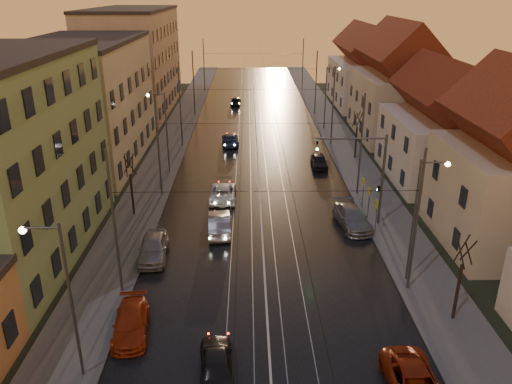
{
  "coord_description": "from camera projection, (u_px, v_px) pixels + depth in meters",
  "views": [
    {
      "loc": [
        -0.99,
        -16.55,
        16.94
      ],
      "look_at": [
        -0.41,
        19.38,
        2.22
      ],
      "focal_mm": 35.0,
      "sensor_mm": 36.0,
      "label": 1
    }
  ],
  "objects": [
    {
      "name": "road",
      "position": [
        257.0,
        143.0,
        58.75
      ],
      "size": [
        16.0,
        120.0,
        0.04
      ],
      "primitive_type": "cube",
      "color": "black",
      "rests_on": "ground"
    },
    {
      "name": "sidewalk_left",
      "position": [
        172.0,
        143.0,
        58.58
      ],
      "size": [
        4.0,
        120.0,
        0.15
      ],
      "primitive_type": "cube",
      "color": "#4C4C4C",
      "rests_on": "ground"
    },
    {
      "name": "sidewalk_right",
      "position": [
        341.0,
        142.0,
        58.88
      ],
      "size": [
        4.0,
        120.0,
        0.15
      ],
      "primitive_type": "cube",
      "color": "#4C4C4C",
      "rests_on": "ground"
    },
    {
      "name": "tram_rail_0",
      "position": [
        238.0,
        143.0,
        58.7
      ],
      "size": [
        0.06,
        120.0,
        0.03
      ],
      "primitive_type": "cube",
      "color": "gray",
      "rests_on": "road"
    },
    {
      "name": "tram_rail_1",
      "position": [
        250.0,
        143.0,
        58.72
      ],
      "size": [
        0.06,
        120.0,
        0.03
      ],
      "primitive_type": "cube",
      "color": "gray",
      "rests_on": "road"
    },
    {
      "name": "tram_rail_2",
      "position": [
        263.0,
        143.0,
        58.75
      ],
      "size": [
        0.06,
        120.0,
        0.03
      ],
      "primitive_type": "cube",
      "color": "gray",
      "rests_on": "road"
    },
    {
      "name": "tram_rail_3",
      "position": [
        275.0,
        143.0,
        58.77
      ],
      "size": [
        0.06,
        120.0,
        0.03
      ],
      "primitive_type": "cube",
      "color": "gray",
      "rests_on": "road"
    },
    {
      "name": "apartment_left_2",
      "position": [
        86.0,
        104.0,
        50.67
      ],
      "size": [
        10.0,
        20.0,
        12.0
      ],
      "primitive_type": "cube",
      "color": "#BAB590",
      "rests_on": "ground"
    },
    {
      "name": "apartment_left_3",
      "position": [
        134.0,
        62.0,
        72.49
      ],
      "size": [
        10.0,
        24.0,
        14.0
      ],
      "primitive_type": "cube",
      "color": "tan",
      "rests_on": "ground"
    },
    {
      "name": "house_right_2",
      "position": [
        442.0,
        131.0,
        46.15
      ],
      "size": [
        9.18,
        12.24,
        9.2
      ],
      "color": "beige",
      "rests_on": "ground"
    },
    {
      "name": "house_right_3",
      "position": [
        398.0,
        89.0,
        59.59
      ],
      "size": [
        9.18,
        14.28,
        11.5
      ],
      "color": "beige",
      "rests_on": "ground"
    },
    {
      "name": "house_right_4",
      "position": [
        365.0,
        72.0,
        76.53
      ],
      "size": [
        9.18,
        16.32,
        10.0
      ],
      "color": "beige",
      "rests_on": "ground"
    },
    {
      "name": "catenary_pole_l_1",
      "position": [
        115.0,
        225.0,
        28.24
      ],
      "size": [
        0.16,
        0.16,
        9.0
      ],
      "primitive_type": "cylinder",
      "color": "#595B60",
      "rests_on": "ground"
    },
    {
      "name": "catenary_pole_r_1",
      "position": [
        416.0,
        223.0,
        28.5
      ],
      "size": [
        0.16,
        0.16,
        9.0
      ],
      "primitive_type": "cylinder",
      "color": "#595B60",
      "rests_on": "ground"
    },
    {
      "name": "catenary_pole_l_2",
      "position": [
        158.0,
        147.0,
        42.12
      ],
      "size": [
        0.16,
        0.16,
        9.0
      ],
      "primitive_type": "cylinder",
      "color": "#595B60",
      "rests_on": "ground"
    },
    {
      "name": "catenary_pole_r_2",
      "position": [
        361.0,
        146.0,
        42.38
      ],
      "size": [
        0.16,
        0.16,
        9.0
      ],
      "primitive_type": "cylinder",
      "color": "#595B60",
      "rests_on": "ground"
    },
    {
      "name": "catenary_pole_l_3",
      "position": [
        180.0,
        108.0,
        56.0
      ],
      "size": [
        0.16,
        0.16,
        9.0
      ],
      "primitive_type": "cylinder",
      "color": "#595B60",
      "rests_on": "ground"
    },
    {
      "name": "catenary_pole_r_3",
      "position": [
        333.0,
        107.0,
        56.25
      ],
      "size": [
        0.16,
        0.16,
        9.0
      ],
      "primitive_type": "cylinder",
      "color": "#595B60",
      "rests_on": "ground"
    },
    {
      "name": "catenary_pole_l_4",
      "position": [
        194.0,
        84.0,
        69.87
      ],
      "size": [
        0.16,
        0.16,
        9.0
      ],
      "primitive_type": "cylinder",
      "color": "#595B60",
      "rests_on": "ground"
    },
    {
      "name": "catenary_pole_r_4",
      "position": [
        316.0,
        83.0,
        70.13
      ],
      "size": [
        0.16,
        0.16,
        9.0
      ],
      "primitive_type": "cylinder",
      "color": "#595B60",
      "rests_on": "ground"
    },
    {
      "name": "catenary_pole_l_5",
      "position": [
        204.0,
        65.0,
        86.53
      ],
      "size": [
        0.16,
        0.16,
        9.0
      ],
      "primitive_type": "cylinder",
      "color": "#595B60",
      "rests_on": "ground"
    },
    {
      "name": "catenary_pole_r_5",
      "position": [
        303.0,
        65.0,
        86.78
      ],
      "size": [
        0.16,
        0.16,
        9.0
      ],
      "primitive_type": "cylinder",
      "color": "#595B60",
      "rests_on": "ground"
    },
    {
      "name": "street_lamp_0",
      "position": [
        62.0,
        288.0,
        21.61
      ],
      "size": [
        1.75,
        0.32,
        8.0
      ],
      "color": "#595B60",
      "rests_on": "ground"
    },
    {
      "name": "street_lamp_1",
      "position": [
        420.0,
        209.0,
        29.28
      ],
      "size": [
        1.75,
        0.32,
        8.0
      ],
      "color": "#595B60",
      "rests_on": "ground"
    },
    {
      "name": "street_lamp_2",
      "position": [
        163.0,
        124.0,
        47.51
      ],
      "size": [
        1.75,
        0.32,
        8.0
      ],
      "color": "#595B60",
      "rests_on": "ground"
    },
    {
      "name": "street_lamp_3",
      "position": [
        328.0,
        92.0,
        62.59
      ],
      "size": [
        1.75,
        0.32,
        8.0
      ],
      "color": "#595B60",
      "rests_on": "ground"
    },
    {
      "name": "traffic_light_mast",
      "position": [
        370.0,
        169.0,
        36.78
      ],
      "size": [
        5.3,
        0.32,
        7.2
      ],
      "color": "#595B60",
      "rests_on": "ground"
    },
    {
      "name": "bare_tree_0",
      "position": [
        131.0,
        187.0,
        39.16
      ],
      "size": [
        1.09,
        1.09,
        5.11
      ],
      "color": "black",
      "rests_on": "ground"
    },
    {
      "name": "bare_tree_1",
      "position": [
        459.0,
        281.0,
        26.51
      ],
      "size": [
        1.09,
        1.09,
        5.11
      ],
      "color": "black",
      "rests_on": "ground"
    },
    {
      "name": "bare_tree_2",
      "position": [
        356.0,
        136.0,
        52.42
      ],
      "size": [
        1.09,
        1.09,
        5.11
      ],
      "color": "black",
      "rests_on": "ground"
    },
    {
      "name": "driving_car_0",
      "position": [
        216.0,
        361.0,
        23.5
      ],
      "size": [
        1.87,
        3.98,
        1.32
      ],
      "primitive_type": "imported",
      "rotation": [
        0.0,
        0.0,
        3.22
      ],
      "color": "black",
      "rests_on": "ground"
    },
    {
      "name": "driving_car_1",
      "position": [
        219.0,
        224.0,
        36.98
      ],
      "size": [
        1.93,
        4.67,
        1.51
      ],
      "primitive_type": "imported",
      "rotation": [
        0.0,
        0.0,
        3.22
      ],
      "color": "gray",
      "rests_on": "ground"
    },
    {
      "name": "driving_car_2",
      "position": [
        223.0,
        192.0,
        42.87
      ],
      "size": [
        2.2,
        4.76,
        1.32
      ],
      "primitive_type": "imported",
      "rotation": [
        0.0,
        0.0,
        3.14
      ],
      "color": "silver",
      "rests_on": "ground"
    },
    {
      "name": "driving_car_3",
      "position": [
        230.0,
        139.0,
        57.83
      ],
      "size": [
        2.16,
        4.76,
        1.35
      ],
      "primitive_type": "imported",
      "rotation": [
        0.0,
        0.0,
        3.2
      ],
      "color": "#172546",
      "rests_on": "ground"
    },
    {
      "name": "driving_car_4",
      "position": [
        236.0,
        101.0,
        77.54
      ],
      "size": [
        1.65,
        3.88,
        1.31
      ],
      "primitive_type": "imported",
      "rotation": [
        0.0,
        0.0,
        3.11
      ],
      "color": "black",
      "rests_on": "ground"
    },
    {
      "name": "parked_left_2",
      "position": [
        131.0,
        323.0,
        26.2
      ],
      "size": [
        2.24,
        4.48,
        1.25
      ],
      "primitive_type": "imported",
      "rotation": [
        0.0,
        0.0,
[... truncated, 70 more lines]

